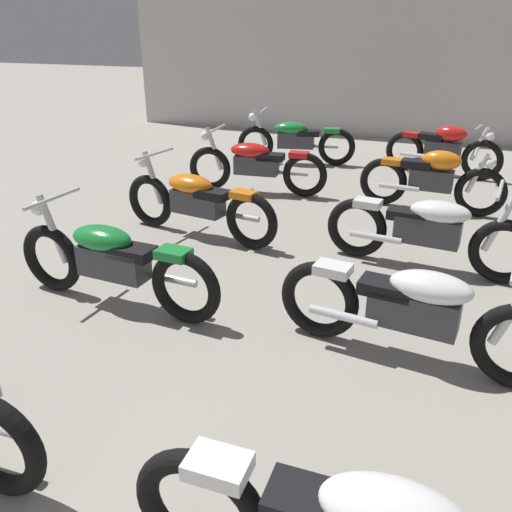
# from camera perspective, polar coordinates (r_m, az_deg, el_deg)

# --- Properties ---
(back_wall) EXTENTS (12.59, 0.24, 3.60)m
(back_wall) POSITION_cam_1_polar(r_m,az_deg,el_deg) (12.51, 14.97, 20.32)
(back_wall) COLOR #BCBAB7
(back_wall) RESTS_ON ground
(motorcycle_left_row_2) EXTENTS (2.17, 0.68, 0.97)m
(motorcycle_left_row_2) POSITION_cam_1_polar(r_m,az_deg,el_deg) (4.93, -15.26, -0.43)
(motorcycle_left_row_2) COLOR black
(motorcycle_left_row_2) RESTS_ON ground
(motorcycle_left_row_3) EXTENTS (2.16, 0.68, 0.97)m
(motorcycle_left_row_3) POSITION_cam_1_polar(r_m,az_deg,el_deg) (6.41, -6.41, 5.92)
(motorcycle_left_row_3) COLOR black
(motorcycle_left_row_3) RESTS_ON ground
(motorcycle_left_row_4) EXTENTS (2.17, 0.68, 0.97)m
(motorcycle_left_row_4) POSITION_cam_1_polar(r_m,az_deg,el_deg) (8.12, -0.05, 9.91)
(motorcycle_left_row_4) COLOR black
(motorcycle_left_row_4) RESTS_ON ground
(motorcycle_left_row_5) EXTENTS (2.15, 0.77, 0.97)m
(motorcycle_left_row_5) POSITION_cam_1_polar(r_m,az_deg,el_deg) (9.95, 4.25, 12.45)
(motorcycle_left_row_5) COLOR black
(motorcycle_left_row_5) RESTS_ON ground
(motorcycle_right_row_2) EXTENTS (2.17, 0.68, 0.97)m
(motorcycle_right_row_2) POSITION_cam_1_polar(r_m,az_deg,el_deg) (4.14, 16.83, -5.48)
(motorcycle_right_row_2) COLOR black
(motorcycle_right_row_2) RESTS_ON ground
(motorcycle_right_row_3) EXTENTS (2.17, 0.68, 0.97)m
(motorcycle_right_row_3) POSITION_cam_1_polar(r_m,az_deg,el_deg) (5.77, 18.16, 2.78)
(motorcycle_right_row_3) COLOR black
(motorcycle_right_row_3) RESTS_ON ground
(motorcycle_right_row_4) EXTENTS (1.97, 0.48, 0.88)m
(motorcycle_right_row_4) POSITION_cam_1_polar(r_m,az_deg,el_deg) (7.71, 18.48, 7.98)
(motorcycle_right_row_4) COLOR black
(motorcycle_right_row_4) RESTS_ON ground
(motorcycle_right_row_5) EXTENTS (1.95, 0.59, 0.88)m
(motorcycle_right_row_5) POSITION_cam_1_polar(r_m,az_deg,el_deg) (9.68, 19.58, 10.89)
(motorcycle_right_row_5) COLOR black
(motorcycle_right_row_5) RESTS_ON ground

